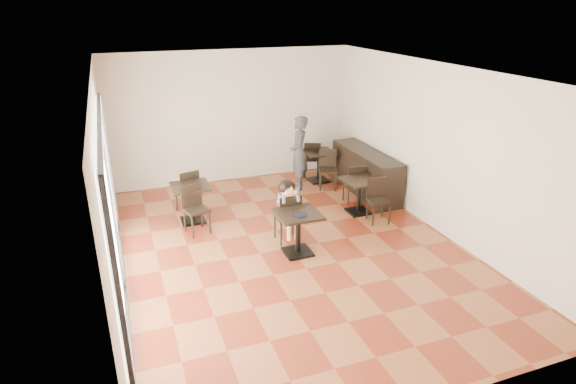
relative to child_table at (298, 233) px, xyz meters
name	(u,v)px	position (x,y,z in m)	size (l,w,h in m)	color
floor	(290,248)	(-0.06, 0.22, -0.40)	(6.00, 8.00, 0.01)	brown
ceiling	(290,71)	(-0.06, 0.22, 2.80)	(6.00, 8.00, 0.01)	white
wall_back	(233,117)	(-0.06, 4.22, 1.20)	(6.00, 0.01, 3.20)	beige
wall_front	(432,286)	(-0.06, -3.78, 1.20)	(6.00, 0.01, 3.20)	beige
wall_left	(106,188)	(-3.06, 0.22, 1.20)	(0.01, 8.00, 3.20)	beige
wall_right	(436,148)	(2.94, 0.22, 1.20)	(0.01, 8.00, 3.20)	beige
storefront_window	(110,212)	(-3.03, -0.28, 1.00)	(0.04, 4.50, 2.60)	white
child_table	(298,233)	(0.00, 0.00, 0.00)	(0.75, 0.75, 0.80)	black
child_chair	(287,217)	(0.00, 0.55, 0.08)	(0.43, 0.43, 0.96)	black
child	(287,211)	(0.00, 0.55, 0.20)	(0.43, 0.60, 1.20)	slate
plate	(300,215)	(0.00, -0.10, 0.41)	(0.27, 0.27, 0.02)	black
pizza_slice	(291,193)	(0.00, 0.36, 0.64)	(0.28, 0.21, 0.06)	#E0CD7D
adult_patron	(299,153)	(1.21, 3.01, 0.49)	(0.65, 0.42, 1.77)	#3E3E44
cafe_table_mid	(359,196)	(1.88, 1.22, -0.02)	(0.71, 0.71, 0.75)	black
cafe_table_left	(192,204)	(-1.53, 2.01, 0.00)	(0.75, 0.75, 0.79)	black
cafe_table_back	(318,166)	(1.86, 3.31, -0.01)	(0.73, 0.73, 0.77)	black
chair_mid_a	(354,183)	(2.03, 1.77, 0.05)	(0.41, 0.41, 0.90)	black
chair_mid_b	(379,201)	(2.03, 0.67, 0.05)	(0.41, 0.41, 0.90)	black
chair_left_a	(187,191)	(-1.53, 2.56, 0.08)	(0.43, 0.43, 0.95)	black
chair_left_b	(196,210)	(-1.53, 1.46, 0.08)	(0.43, 0.43, 0.95)	black
chair_back_a	(312,159)	(1.86, 3.72, 0.07)	(0.42, 0.42, 0.93)	black
chair_back_b	(328,170)	(1.86, 2.76, 0.07)	(0.42, 0.42, 0.93)	black
service_counter	(366,172)	(2.59, 2.22, 0.10)	(0.60, 2.40, 1.00)	black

